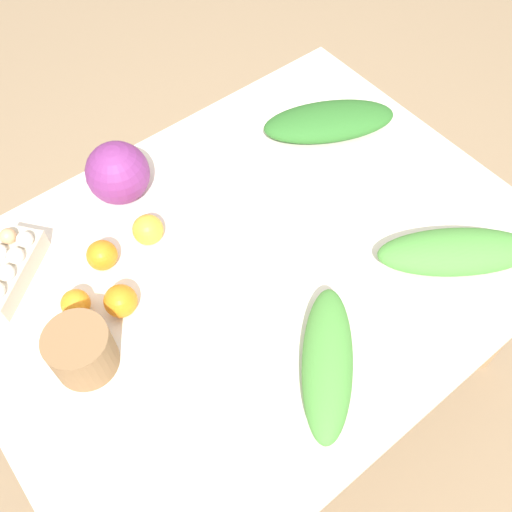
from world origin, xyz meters
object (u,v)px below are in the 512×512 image
orange_2 (76,304)px  orange_3 (148,230)px  greens_bunch_scallion (329,121)px  greens_bunch_chard (456,252)px  paper_bag (81,351)px  greens_bunch_kale (327,362)px  cabbage_purple (118,173)px  orange_0 (102,255)px  egg_carton (7,269)px  orange_1 (121,301)px

orange_2 → orange_3: (0.25, 0.07, 0.01)m
greens_bunch_scallion → greens_bunch_chard: bearing=-97.3°
paper_bag → greens_bunch_kale: paper_bag is taller
greens_bunch_chard → orange_3: size_ratio=4.94×
cabbage_purple → greens_bunch_scallion: 0.63m
cabbage_purple → greens_bunch_kale: 0.74m
orange_0 → egg_carton: bearing=152.3°
orange_3 → orange_2: bearing=-163.6°
cabbage_purple → orange_3: bearing=-98.3°
egg_carton → greens_bunch_kale: (0.45, -0.67, -0.00)m
greens_bunch_kale → greens_bunch_scallion: greens_bunch_kale is taller
cabbage_purple → greens_bunch_chard: (0.54, -0.71, -0.04)m
orange_3 → cabbage_purple: bearing=81.7°
cabbage_purple → orange_0: 0.24m
greens_bunch_kale → greens_bunch_chard: 0.45m
greens_bunch_scallion → orange_2: (-0.88, -0.08, -0.00)m
paper_bag → orange_0: paper_bag is taller
egg_carton → orange_0: egg_carton is taller
orange_2 → orange_0: bearing=33.9°
greens_bunch_chard → orange_1: (-0.73, 0.40, -0.00)m
greens_bunch_chard → paper_bag: bearing=158.8°
paper_bag → orange_3: (0.30, 0.20, -0.02)m
orange_0 → orange_1: orange_1 is taller
greens_bunch_kale → cabbage_purple: bearing=97.0°
orange_1 → orange_2: orange_1 is taller
egg_carton → orange_2: egg_carton is taller
greens_bunch_kale → orange_3: 0.57m
greens_bunch_kale → orange_3: size_ratio=4.61×
paper_bag → orange_3: size_ratio=1.80×
paper_bag → greens_bunch_kale: (0.41, -0.35, -0.02)m
greens_bunch_kale → greens_bunch_scallion: size_ratio=0.94×
egg_carton → orange_1: egg_carton is taller
paper_bag → orange_1: bearing=26.6°
paper_bag → orange_1: paper_bag is taller
cabbage_purple → orange_1: size_ratio=2.11×
egg_carton → greens_bunch_scallion: egg_carton is taller
greens_bunch_kale → orange_0: 0.61m
paper_bag → orange_2: size_ratio=2.07×
greens_bunch_kale → greens_bunch_chard: bearing=2.1°
egg_carton → orange_1: 0.30m
orange_3 → orange_1: bearing=-140.0°
orange_3 → greens_bunch_scallion: bearing=0.4°
egg_carton → orange_0: (0.20, -0.11, -0.00)m
orange_1 → orange_3: size_ratio=1.00×
cabbage_purple → egg_carton: size_ratio=0.69×
orange_2 → orange_3: 0.26m
greens_bunch_chard → greens_bunch_scallion: size_ratio=1.01×
greens_bunch_kale → greens_bunch_chard: greens_bunch_chard is taller
greens_bunch_kale → greens_bunch_scallion: bearing=47.2°
greens_bunch_chard → orange_3: greens_bunch_chard is taller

